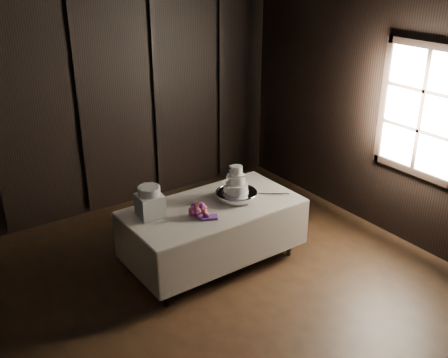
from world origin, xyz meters
TOP-DOWN VIEW (x-y plane):
  - room at (0.00, 0.00)m, footprint 6.08×7.08m
  - window at (2.97, 0.50)m, footprint 0.06×1.16m
  - display_table at (0.70, 1.41)m, footprint 2.01×1.07m
  - cake_stand at (1.01, 1.40)m, footprint 0.63×0.63m
  - wedding_cake at (0.99, 1.39)m, footprint 0.30×0.27m
  - bouquet at (0.44, 1.29)m, footprint 0.43×0.47m
  - box_pedestal at (0.01, 1.59)m, footprint 0.28×0.28m
  - small_cake at (0.01, 1.59)m, footprint 0.27×0.27m
  - cake_knife at (1.41, 1.28)m, footprint 0.31×0.24m

SIDE VIEW (x-z plane):
  - display_table at x=0.70m, z-range 0.04..0.80m
  - cake_knife at x=1.41m, z-range 0.76..0.77m
  - cake_stand at x=1.01m, z-range 0.76..0.85m
  - bouquet at x=0.44m, z-range 0.73..0.91m
  - box_pedestal at x=0.01m, z-range 0.76..1.01m
  - wedding_cake at x=0.99m, z-range 0.82..1.14m
  - small_cake at x=0.01m, z-range 1.01..1.11m
  - room at x=0.00m, z-range -0.04..3.04m
  - window at x=2.97m, z-range 0.92..2.48m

